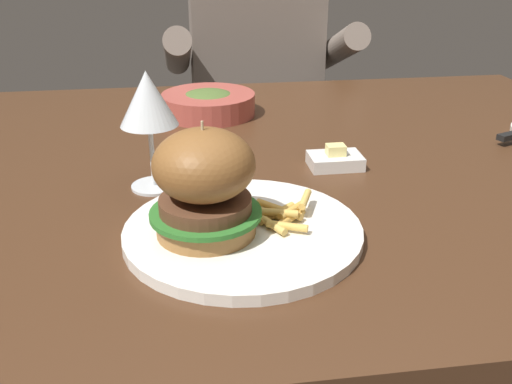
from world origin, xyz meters
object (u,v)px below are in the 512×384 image
object	(u,v)px
soup_bowl	(208,103)
diner_person	(255,119)
butter_dish	(335,160)
burger_sandwich	(205,183)
main_plate	(243,232)
wine_glass	(148,102)

from	to	relation	value
soup_bowl	diner_person	xyz separation A→B (m)	(0.17, 0.52, -0.20)
butter_dish	diner_person	xyz separation A→B (m)	(-0.01, 0.83, -0.19)
burger_sandwich	soup_bowl	xyz separation A→B (m)	(0.04, 0.51, -0.05)
main_plate	diner_person	bearing A→B (deg)	81.00
main_plate	soup_bowl	world-z (taller)	soup_bowl
wine_glass	soup_bowl	distance (m)	0.37
wine_glass	main_plate	bearing A→B (deg)	-56.71
burger_sandwich	wine_glass	bearing A→B (deg)	110.35
wine_glass	soup_bowl	xyz separation A→B (m)	(0.10, 0.34, -0.10)
burger_sandwich	soup_bowl	bearing A→B (deg)	85.85
wine_glass	diner_person	world-z (taller)	diner_person
butter_dish	soup_bowl	size ratio (longest dim) A/B	0.44
butter_dish	wine_glass	bearing A→B (deg)	-172.12
main_plate	burger_sandwich	size ratio (longest dim) A/B	2.11
wine_glass	soup_bowl	bearing A→B (deg)	73.75
main_plate	burger_sandwich	xyz separation A→B (m)	(-0.04, -0.01, 0.07)
main_plate	wine_glass	xyz separation A→B (m)	(-0.11, 0.16, 0.12)
main_plate	burger_sandwich	world-z (taller)	burger_sandwich
wine_glass	soup_bowl	size ratio (longest dim) A/B	0.90
main_plate	burger_sandwich	distance (m)	0.08
main_plate	soup_bowl	bearing A→B (deg)	90.70
diner_person	soup_bowl	bearing A→B (deg)	-108.01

